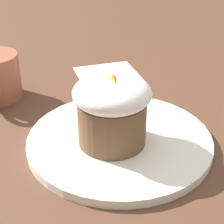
% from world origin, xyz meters
% --- Properties ---
extents(ground_plane, '(4.00, 4.00, 0.00)m').
position_xyz_m(ground_plane, '(0.00, 0.00, 0.00)').
color(ground_plane, '#513323').
extents(dessert_plate, '(0.25, 0.25, 0.01)m').
position_xyz_m(dessert_plate, '(0.00, 0.00, 0.01)').
color(dessert_plate, white).
rests_on(dessert_plate, ground_plane).
extents(carrot_cake, '(0.10, 0.10, 0.10)m').
position_xyz_m(carrot_cake, '(0.01, -0.01, 0.06)').
color(carrot_cake, brown).
rests_on(carrot_cake, dessert_plate).
extents(spoon, '(0.13, 0.08, 0.01)m').
position_xyz_m(spoon, '(-0.02, 0.02, 0.02)').
color(spoon, silver).
rests_on(spoon, dessert_plate).
extents(paper_napkin, '(0.14, 0.12, 0.00)m').
position_xyz_m(paper_napkin, '(-0.22, 0.04, 0.00)').
color(paper_napkin, white).
rests_on(paper_napkin, ground_plane).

